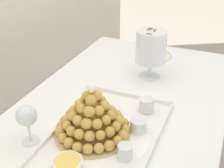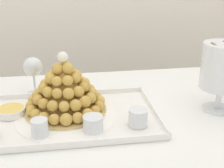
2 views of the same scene
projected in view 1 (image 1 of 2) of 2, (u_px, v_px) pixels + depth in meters
buffet_table at (119, 129)px, 1.31m from camera, size 1.49×0.83×0.80m
serving_tray at (105, 137)px, 1.08m from camera, size 0.59×0.36×0.02m
croquembouche at (92, 116)px, 1.06m from camera, size 0.27×0.27×0.21m
dessert_cup_mid_left at (125, 152)px, 0.97m from camera, size 0.05×0.05×0.05m
dessert_cup_centre at (138, 126)px, 1.10m from camera, size 0.06×0.06×0.05m
dessert_cup_mid_right at (147, 105)px, 1.21m from camera, size 0.06×0.06×0.05m
creme_brulee_ramekin at (68, 163)px, 0.94m from camera, size 0.10×0.10×0.02m
macaron_goblet at (151, 48)px, 1.42m from camera, size 0.15×0.14×0.25m
fruit_tart_plate at (153, 54)px, 1.71m from camera, size 0.21×0.21×0.05m
wine_glass at (27, 117)px, 1.02m from camera, size 0.07×0.07×0.14m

